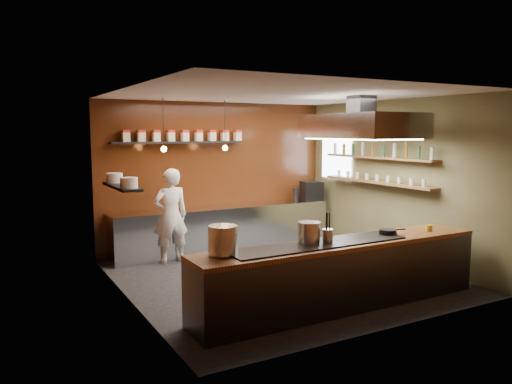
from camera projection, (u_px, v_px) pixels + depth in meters
floor at (281, 277)px, 8.30m from camera, size 5.00×5.00×0.00m
back_wall at (217, 176)px, 10.29m from camera, size 5.00×0.00×5.00m
left_wall at (128, 198)px, 6.92m from camera, size 0.00×5.00×5.00m
right_wall at (395, 180)px, 9.32m from camera, size 0.00×5.00×5.00m
ceiling at (282, 94)px, 7.94m from camera, size 5.00×5.00×0.00m
window_pane at (336, 155)px, 10.73m from camera, size 0.00×1.00×1.00m
prep_counter at (225, 228)px, 10.13m from camera, size 4.60×0.65×0.90m
pass_counter at (342, 274)px, 6.86m from camera, size 4.40×0.72×0.94m
tin_shelf at (178, 142)px, 9.65m from camera, size 2.60×0.26×0.04m
plate_shelf at (122, 186)px, 7.86m from camera, size 0.30×1.40×0.04m
bottle_shelf_upper at (378, 157)px, 9.45m from camera, size 0.26×2.80×0.04m
bottle_shelf_lower at (377, 182)px, 9.51m from camera, size 0.26×2.80×0.04m
extractor_hood at (361, 126)px, 8.28m from camera, size 1.20×2.00×0.72m
pendant_left at (164, 146)px, 8.85m from camera, size 0.10×0.10×0.95m
pendant_right at (225, 145)px, 9.42m from camera, size 0.10×0.10×0.95m
storage_tins at (185, 136)px, 9.71m from camera, size 2.43×0.13×0.22m
plate_stacks at (121, 180)px, 7.85m from camera, size 0.26×1.16×0.16m
bottles at (378, 150)px, 9.44m from camera, size 0.06×2.66×0.24m
wine_glasses at (377, 178)px, 9.50m from camera, size 0.07×2.37×0.13m
stockpot_large at (223, 240)px, 6.02m from camera, size 0.46×0.46×0.35m
stockpot_small at (309, 232)px, 6.63m from camera, size 0.33×0.33×0.28m
utensil_crock at (328, 236)px, 6.64m from camera, size 0.18×0.18×0.18m
frying_pan at (388, 232)px, 7.22m from camera, size 0.43×0.26×0.06m
butter_jar at (429, 228)px, 7.50m from camera, size 0.13×0.13×0.10m
espresso_machine at (312, 191)px, 11.01m from camera, size 0.49×0.47×0.42m
chef at (171, 216)px, 9.15m from camera, size 0.64×0.42×1.74m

